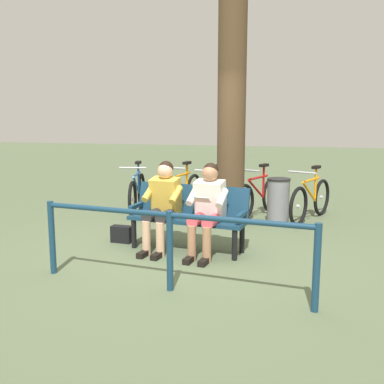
% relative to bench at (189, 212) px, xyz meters
% --- Properties ---
extents(ground_plane, '(40.00, 40.00, 0.00)m').
position_rel_bench_xyz_m(ground_plane, '(0.04, 0.20, -0.51)').
color(ground_plane, '#566647').
extents(bench, '(1.66, 0.72, 0.87)m').
position_rel_bench_xyz_m(bench, '(0.00, 0.00, 0.00)').
color(bench, navy).
rests_on(bench, ground).
extents(person_reading, '(0.53, 0.81, 1.20)m').
position_rel_bench_xyz_m(person_reading, '(-0.29, 0.21, 0.16)').
color(person_reading, white).
rests_on(person_reading, ground).
extents(person_companion, '(0.53, 0.81, 1.20)m').
position_rel_bench_xyz_m(person_companion, '(0.34, 0.11, 0.16)').
color(person_companion, gold).
rests_on(person_companion, ground).
extents(handbag, '(0.31, 0.17, 0.24)m').
position_rel_bench_xyz_m(handbag, '(1.02, -0.08, -0.39)').
color(handbag, black).
rests_on(handbag, ground).
extents(tree_trunk, '(0.45, 0.45, 3.66)m').
position_rel_bench_xyz_m(tree_trunk, '(-0.35, -1.46, 1.32)').
color(tree_trunk, '#4C3823').
rests_on(tree_trunk, ground).
extents(litter_bin, '(0.38, 0.38, 0.78)m').
position_rel_bench_xyz_m(litter_bin, '(-1.12, -1.63, -0.11)').
color(litter_bin, slate).
rests_on(litter_bin, ground).
extents(bicycle_orange, '(0.75, 1.56, 0.94)m').
position_rel_bench_xyz_m(bicycle_orange, '(-1.65, -2.09, -0.15)').
color(bicycle_orange, black).
rests_on(bicycle_orange, ground).
extents(bicycle_silver, '(0.76, 1.56, 0.94)m').
position_rel_bench_xyz_m(bicycle_silver, '(-0.75, -2.17, -0.15)').
color(bicycle_silver, black).
rests_on(bicycle_silver, ground).
extents(bicycle_green, '(0.50, 1.66, 0.94)m').
position_rel_bench_xyz_m(bicycle_green, '(-0.03, -1.98, -0.15)').
color(bicycle_green, black).
rests_on(bicycle_green, ground).
extents(bicycle_blue, '(0.50, 1.66, 0.94)m').
position_rel_bench_xyz_m(bicycle_blue, '(0.65, -2.24, -0.15)').
color(bicycle_blue, black).
rests_on(bicycle_blue, ground).
extents(bicycle_red, '(0.50, 1.66, 0.94)m').
position_rel_bench_xyz_m(bicycle_red, '(1.50, -2.09, -0.15)').
color(bicycle_red, black).
rests_on(bicycle_red, ground).
extents(railing_fence, '(2.99, 0.46, 0.85)m').
position_rel_bench_xyz_m(railing_fence, '(-0.15, 1.49, 0.08)').
color(railing_fence, navy).
rests_on(railing_fence, ground).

